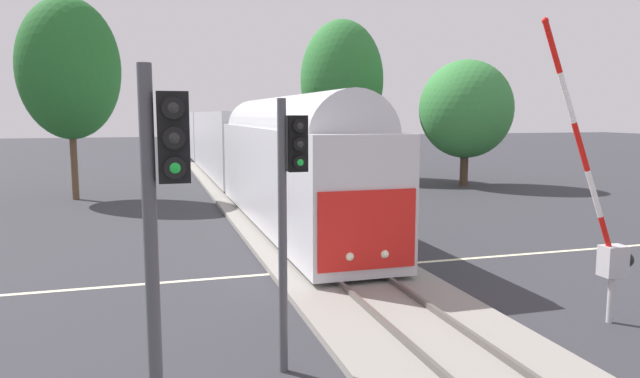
# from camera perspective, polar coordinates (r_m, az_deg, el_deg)

# --- Properties ---
(ground_plane) EXTENTS (220.00, 220.00, 0.00)m
(ground_plane) POSITION_cam_1_polar(r_m,az_deg,el_deg) (18.10, 1.87, -7.85)
(ground_plane) COLOR #333338
(road_centre_stripe) EXTENTS (44.00, 0.20, 0.01)m
(road_centre_stripe) POSITION_cam_1_polar(r_m,az_deg,el_deg) (18.10, 1.87, -7.83)
(road_centre_stripe) COLOR beige
(road_centre_stripe) RESTS_ON ground
(railway_track) EXTENTS (4.40, 80.00, 0.32)m
(railway_track) POSITION_cam_1_polar(r_m,az_deg,el_deg) (18.08, 1.87, -7.55)
(railway_track) COLOR gray
(railway_track) RESTS_ON ground
(commuter_train) EXTENTS (3.04, 62.54, 5.16)m
(commuter_train) POSITION_cam_1_polar(r_m,az_deg,el_deg) (43.78, -9.20, 4.64)
(commuter_train) COLOR silver
(commuter_train) RESTS_ON railway_track
(crossing_gate_near) EXTENTS (2.71, 0.40, 6.72)m
(crossing_gate_near) POSITION_cam_1_polar(r_m,az_deg,el_deg) (14.52, 26.29, -3.87)
(crossing_gate_near) COLOR #B7B7BC
(crossing_gate_near) RESTS_ON ground
(traffic_signal_near_left) EXTENTS (0.53, 0.38, 5.30)m
(traffic_signal_near_left) POSITION_cam_1_polar(r_m,az_deg,el_deg) (6.68, -15.18, -3.23)
(traffic_signal_near_left) COLOR #4C4C51
(traffic_signal_near_left) RESTS_ON ground
(traffic_signal_median) EXTENTS (0.53, 0.38, 5.03)m
(traffic_signal_median) POSITION_cam_1_polar(r_m,az_deg,el_deg) (10.39, -2.95, -0.25)
(traffic_signal_median) COLOR #4C4C51
(traffic_signal_median) RESTS_ON ground
(oak_behind_train) EXTENTS (5.42, 5.42, 11.07)m
(oak_behind_train) POSITION_cam_1_polar(r_m,az_deg,el_deg) (35.04, -23.43, 10.79)
(oak_behind_train) COLOR brown
(oak_behind_train) RESTS_ON ground
(maple_right_background) EXTENTS (6.12, 6.12, 8.29)m
(maple_right_background) POSITION_cam_1_polar(r_m,az_deg,el_deg) (39.69, 14.14, 7.61)
(maple_right_background) COLOR #4C3828
(maple_right_background) RESTS_ON ground
(elm_centre_background) EXTENTS (6.07, 6.07, 11.57)m
(elm_centre_background) POSITION_cam_1_polar(r_m,az_deg,el_deg) (43.26, 2.16, 10.60)
(elm_centre_background) COLOR #4C3828
(elm_centre_background) RESTS_ON ground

